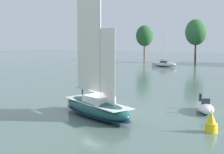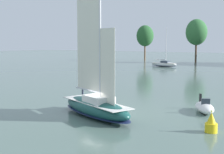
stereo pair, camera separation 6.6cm
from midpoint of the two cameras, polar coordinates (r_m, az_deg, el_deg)
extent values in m
plane|color=slate|center=(30.52, -3.05, -7.21)|extent=(400.00, 400.00, 0.00)
cylinder|color=brown|center=(124.34, 5.93, 4.74)|extent=(0.60, 0.60, 7.49)
ellipsoid|color=#285B2D|center=(124.32, 5.96, 7.51)|extent=(6.74, 6.74, 8.24)
cylinder|color=#4C3828|center=(113.70, 14.99, 4.60)|extent=(0.66, 0.66, 8.24)
ellipsoid|color=#336B38|center=(113.72, 15.08, 7.93)|extent=(7.41, 7.41, 9.06)
ellipsoid|color=#194C47|center=(30.33, -3.06, -5.62)|extent=(10.52, 6.57, 1.74)
ellipsoid|color=#19234C|center=(30.43, -3.05, -6.50)|extent=(10.63, 6.64, 0.21)
cube|color=silver|center=(30.23, -3.06, -4.68)|extent=(9.21, 5.68, 0.06)
cube|color=silver|center=(29.74, -2.54, -4.10)|extent=(3.41, 2.95, 0.71)
cylinder|color=silver|center=(28.99, -2.26, 7.59)|extent=(0.20, 0.20, 12.76)
cylinder|color=silver|center=(31.29, -4.54, -2.36)|extent=(4.31, 1.93, 0.17)
cube|color=silver|center=(30.78, -4.44, 7.27)|extent=(3.91, 1.66, 10.46)
cube|color=silver|center=(28.06, -0.87, 1.77)|extent=(2.08, 0.89, 7.02)
cylinder|color=#232838|center=(32.90, -5.44, -2.99)|extent=(0.26, 0.26, 0.85)
cylinder|color=silver|center=(32.79, -5.45, -1.70)|extent=(0.44, 0.44, 0.65)
sphere|color=tan|center=(32.73, -5.46, -0.93)|extent=(0.24, 0.24, 0.24)
ellipsoid|color=white|center=(93.39, 9.37, 2.30)|extent=(8.55, 3.54, 1.41)
ellipsoid|color=#19234C|center=(93.42, 9.37, 2.06)|extent=(8.64, 3.57, 0.17)
cube|color=#BCB7A8|center=(93.36, 9.38, 2.55)|extent=(7.51, 3.02, 0.06)
cube|color=#333D4C|center=(93.13, 9.60, 2.74)|extent=(2.54, 1.96, 0.58)
cylinder|color=silver|center=(92.83, 9.79, 5.75)|extent=(0.17, 0.17, 10.37)
cylinder|color=silver|center=(93.93, 8.76, 3.11)|extent=(3.71, 0.70, 0.14)
cylinder|color=white|center=(93.93, 8.76, 3.17)|extent=(3.36, 0.73, 0.23)
ellipsoid|color=silver|center=(33.41, 16.49, -5.39)|extent=(3.49, 4.53, 1.02)
cube|color=black|center=(35.23, 15.79, -3.84)|extent=(0.31, 0.29, 1.12)
cube|color=#28333D|center=(32.87, 16.69, -4.32)|extent=(0.86, 0.61, 0.61)
cylinder|color=yellow|center=(26.41, 17.62, -8.84)|extent=(0.99, 0.99, 0.74)
cone|color=yellow|center=(26.21, 17.68, -7.10)|extent=(0.74, 0.74, 0.91)
sphere|color=#F2F266|center=(26.09, 17.72, -5.96)|extent=(0.16, 0.16, 0.16)
camera|label=1|loc=(0.03, -90.06, -0.01)|focal=50.00mm
camera|label=2|loc=(0.03, 89.94, 0.01)|focal=50.00mm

